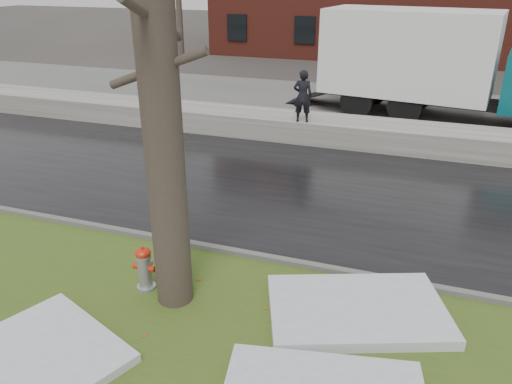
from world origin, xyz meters
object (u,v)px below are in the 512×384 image
(fire_hydrant, at_px, (144,266))
(box_truck, at_px, (442,63))
(tree, at_px, (158,74))
(worker, at_px, (303,96))

(fire_hydrant, distance_m, box_truck, 14.10)
(tree, distance_m, box_truck, 14.02)
(fire_hydrant, height_order, worker, worker)
(fire_hydrant, xyz_separation_m, box_truck, (4.56, 13.25, 1.56))
(box_truck, height_order, worker, box_truck)
(tree, height_order, worker, tree)
(tree, distance_m, worker, 9.04)
(fire_hydrant, height_order, tree, tree)
(worker, bearing_deg, tree, 79.31)
(tree, relative_size, worker, 4.62)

